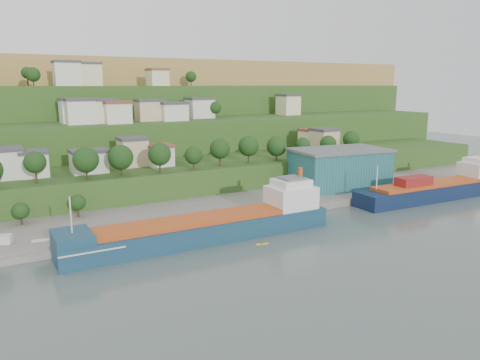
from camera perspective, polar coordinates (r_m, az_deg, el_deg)
ground at (r=109.16m, az=3.40°, el=-7.46°), size 500.00×500.00×0.00m
quay at (r=142.12m, az=4.01°, el=-2.95°), size 220.00×26.00×4.00m
hillside at (r=263.61m, az=-17.04°, el=3.31°), size 360.00×211.23×96.00m
cargo_ship_near at (r=109.93m, az=-3.58°, el=-5.86°), size 64.82×10.52×16.65m
cargo_ship_far at (r=162.22m, az=23.06°, el=-1.13°), size 58.99×12.00×15.94m
warehouse at (r=158.88m, az=12.00°, el=1.48°), size 33.07×22.61×12.80m
dinghy at (r=112.34m, az=-22.93°, el=-6.94°), size 4.65×2.21×0.90m
kayak_orange at (r=107.55m, az=-1.58°, el=-7.61°), size 3.01×0.56×0.75m
kayak_yellow at (r=107.08m, az=2.71°, el=-7.71°), size 2.99×1.09×0.74m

